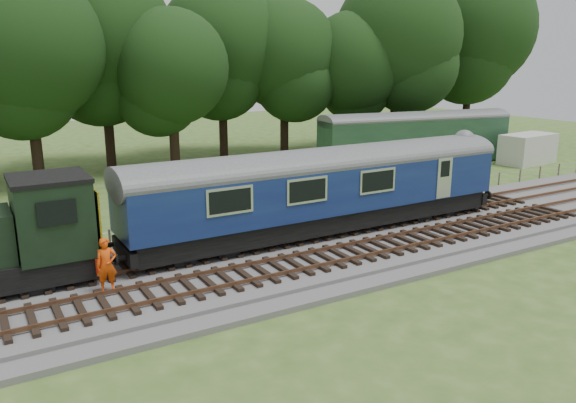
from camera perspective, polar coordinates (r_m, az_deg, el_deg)
ground at (r=22.01m, az=-4.55°, el=-6.75°), size 120.00×120.00×0.00m
ballast at (r=21.94m, az=-4.56°, el=-6.33°), size 70.00×7.00×0.35m
track_north at (r=23.06m, az=-6.10°, el=-4.70°), size 67.20×2.40×0.21m
track_south at (r=20.52m, az=-2.61°, el=-7.07°), size 67.20×2.40×0.21m
fence at (r=25.91m, az=-8.91°, el=-3.61°), size 64.00×0.12×1.00m
tree_line at (r=42.24m, az=-17.72°, el=2.84°), size 70.00×8.00×18.00m
dmu_railcar at (r=24.68m, az=3.77°, el=1.91°), size 18.05×2.86×3.88m
worker at (r=19.60m, az=-17.95°, el=-6.15°), size 0.70×0.48×1.85m
parked_coach at (r=44.16m, az=12.87°, el=6.55°), size 15.69×5.00×3.95m
shed at (r=47.27m, az=10.63°, el=5.93°), size 3.23×3.23×2.41m
caravan at (r=47.41m, az=23.17°, el=4.95°), size 4.87×2.73×2.28m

